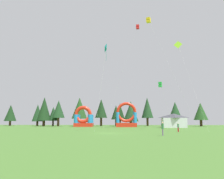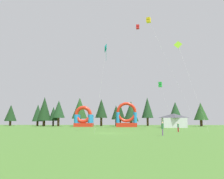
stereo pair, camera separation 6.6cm
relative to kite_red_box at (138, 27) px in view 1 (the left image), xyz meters
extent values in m
plane|color=#47752D|center=(-6.17, -21.02, -25.65)|extent=(120.00, 120.00, 0.00)
cube|color=red|center=(0.03, 0.00, -0.19)|extent=(0.88, 0.88, 0.46)
cube|color=red|center=(0.03, 0.00, 0.36)|extent=(0.88, 0.88, 0.46)
cylinder|color=silver|center=(-4.33, 0.42, -12.78)|extent=(8.73, 0.86, 25.73)
pyramid|color=#8CD826|center=(7.31, -11.39, -8.59)|extent=(1.32, 0.86, 1.24)
cylinder|color=#8CD826|center=(7.28, -11.47, -9.08)|extent=(0.04, 0.04, 1.04)
cylinder|color=silver|center=(8.82, -14.57, -17.10)|extent=(3.09, 6.20, 17.09)
pyramid|color=#0C7F7A|center=(-6.85, -17.98, -11.11)|extent=(0.60, 1.28, 1.24)
cylinder|color=#0C7F7A|center=(-6.94, -17.97, -12.18)|extent=(0.04, 0.04, 2.18)
cylinder|color=silver|center=(-7.83, -18.64, -18.37)|extent=(1.80, 1.35, 14.55)
cube|color=yellow|center=(2.41, -3.33, 0.10)|extent=(1.19, 1.19, 0.53)
cube|color=yellow|center=(2.41, -3.33, 0.74)|extent=(1.19, 1.19, 0.53)
cylinder|color=silver|center=(7.16, -5.46, -12.61)|extent=(9.53, 4.27, 26.07)
cube|color=green|center=(4.54, -5.05, -15.95)|extent=(0.90, 0.90, 0.52)
cube|color=green|center=(4.54, -5.05, -15.33)|extent=(0.90, 0.90, 0.52)
cylinder|color=silver|center=(5.88, -5.63, -20.64)|extent=(2.69, 1.18, 10.01)
cylinder|color=#724C8C|center=(1.16, -26.34, -25.21)|extent=(0.16, 0.16, 0.88)
cylinder|color=#724C8C|center=(1.12, -26.51, -25.21)|extent=(0.16, 0.16, 0.88)
cylinder|color=#33723F|center=(1.14, -26.42, -24.42)|extent=(0.38, 0.38, 0.70)
sphere|color=#D8AD84|center=(1.14, -26.42, -23.95)|extent=(0.24, 0.24, 0.24)
cylinder|color=#B21E26|center=(5.53, -16.31, -25.27)|extent=(0.15, 0.15, 0.75)
cylinder|color=#B21E26|center=(5.65, -16.22, -25.27)|extent=(0.15, 0.15, 0.75)
cylinder|color=#33723F|center=(5.59, -16.27, -24.59)|extent=(0.37, 0.37, 0.60)
sphere|color=beige|center=(5.59, -16.27, -24.19)|extent=(0.20, 0.20, 0.20)
cube|color=red|center=(-15.69, 14.21, -25.10)|extent=(5.47, 4.72, 1.10)
cylinder|color=#268CD8|center=(-17.76, 12.51, -23.28)|extent=(1.32, 1.32, 2.54)
cylinder|color=#268CD8|center=(-13.61, 12.51, -23.28)|extent=(1.32, 1.32, 2.54)
cylinder|color=#268CD8|center=(-17.76, 15.90, -23.28)|extent=(1.32, 1.32, 2.54)
cylinder|color=#268CD8|center=(-13.61, 15.90, -23.28)|extent=(1.32, 1.32, 2.54)
torus|color=red|center=(-15.69, 12.51, -22.01)|extent=(5.20, 1.06, 5.20)
cube|color=red|center=(-2.78, 12.18, -25.06)|extent=(6.04, 3.65, 1.17)
cylinder|color=#268CD8|center=(-5.29, 10.87, -22.93)|extent=(1.02, 1.02, 3.09)
cylinder|color=#268CD8|center=(-0.26, 10.87, -22.93)|extent=(1.02, 1.02, 3.09)
cylinder|color=#268CD8|center=(-5.29, 13.50, -22.93)|extent=(1.02, 1.02, 3.09)
cylinder|color=#268CD8|center=(-0.26, 13.50, -22.93)|extent=(1.02, 1.02, 3.09)
torus|color=red|center=(-2.78, 10.87, -21.38)|extent=(5.84, 0.82, 5.84)
cube|color=silver|center=(9.77, 6.14, -24.35)|extent=(6.13, 3.99, 2.59)
pyramid|color=#3F3F47|center=(9.77, 6.14, -22.48)|extent=(6.13, 3.99, 1.16)
cylinder|color=#4C331E|center=(-43.47, 24.64, -24.83)|extent=(0.75, 0.75, 1.63)
cone|color=#193819|center=(-43.47, 24.64, -21.12)|extent=(4.16, 4.16, 5.78)
cylinder|color=#4C331E|center=(-32.99, 22.57, -24.88)|extent=(0.68, 0.68, 1.53)
cone|color=#1E4221|center=(-32.99, 22.57, -21.19)|extent=(3.76, 3.76, 5.84)
cylinder|color=#4C331E|center=(-29.93, 19.98, -24.75)|extent=(0.84, 0.84, 1.79)
cone|color=#193819|center=(-29.93, 19.98, -19.94)|extent=(4.69, 4.69, 7.84)
cylinder|color=#4C331E|center=(-27.16, 21.15, -24.77)|extent=(0.57, 0.57, 1.74)
cone|color=#1E4221|center=(-27.16, 21.15, -21.56)|extent=(3.19, 3.19, 4.68)
cylinder|color=#4C331E|center=(-24.85, 19.06, -24.29)|extent=(0.73, 0.73, 2.72)
cone|color=#1E4221|center=(-24.85, 19.06, -20.06)|extent=(4.05, 4.05, 5.73)
cylinder|color=#4C331E|center=(-18.37, 21.73, -24.41)|extent=(0.94, 0.94, 2.47)
cone|color=#234C1E|center=(-18.37, 21.73, -19.63)|extent=(5.20, 5.20, 7.10)
cylinder|color=#4C331E|center=(-11.06, 22.35, -24.27)|extent=(0.74, 0.74, 2.75)
cone|color=#193819|center=(-11.06, 22.35, -19.70)|extent=(4.10, 4.10, 6.39)
cylinder|color=#4C331E|center=(-6.07, 24.67, -24.54)|extent=(0.60, 0.60, 2.20)
cone|color=#193819|center=(-6.07, 24.67, -21.00)|extent=(3.31, 3.31, 4.88)
cylinder|color=#4C331E|center=(-4.67, 23.48, -24.49)|extent=(0.60, 0.60, 2.31)
cone|color=#193819|center=(-4.67, 23.48, -20.66)|extent=(3.36, 3.36, 5.35)
cylinder|color=#4C331E|center=(-1.06, 20.37, -24.88)|extent=(0.91, 0.91, 1.53)
cone|color=#1E4221|center=(-1.06, 20.37, -20.81)|extent=(5.04, 5.04, 6.62)
cylinder|color=#4C331E|center=(4.77, 23.99, -24.29)|extent=(0.72, 0.72, 2.72)
cone|color=#1E4221|center=(4.77, 23.99, -19.40)|extent=(4.02, 4.02, 7.06)
cylinder|color=#4C331E|center=(13.31, 19.61, -24.57)|extent=(0.78, 0.78, 2.15)
cone|color=#1E4221|center=(13.31, 19.61, -20.62)|extent=(4.31, 4.31, 5.75)
cylinder|color=#4C331E|center=(21.60, 20.03, -24.65)|extent=(0.82, 0.82, 2.00)
cone|color=#234C1E|center=(21.60, 20.03, -20.83)|extent=(4.56, 4.56, 5.65)
camera|label=1|loc=(-4.44, -58.60, -23.55)|focal=38.15mm
camera|label=2|loc=(-4.37, -58.59, -23.55)|focal=38.15mm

